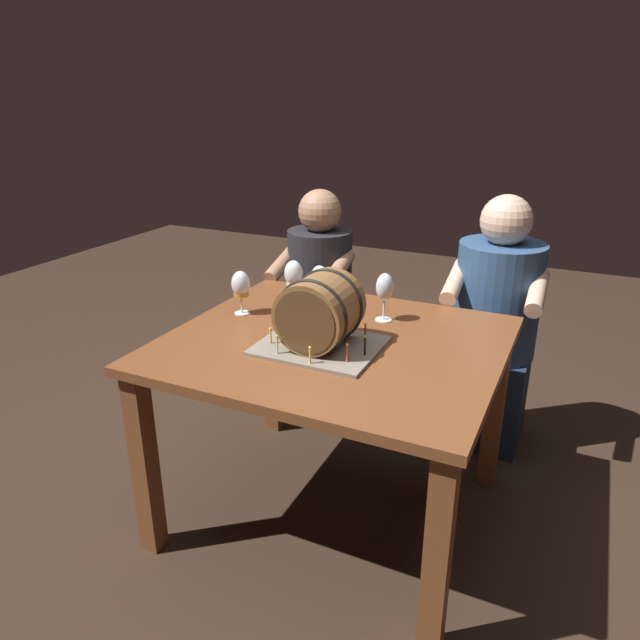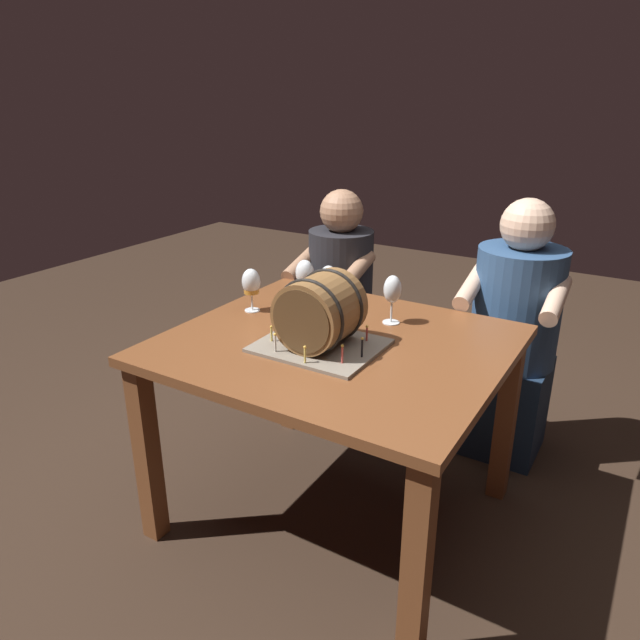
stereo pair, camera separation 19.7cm
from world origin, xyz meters
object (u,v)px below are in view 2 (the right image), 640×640
Objects in this scene: barrel_cake at (320,314)px; wine_glass_empty at (392,291)px; dining_table at (336,369)px; wine_glass_red at (328,282)px; person_seated_left at (340,312)px; wine_glass_amber at (251,284)px; person_seated_right at (512,339)px; wine_glass_white at (305,275)px.

wine_glass_empty is at bearing 71.29° from barrel_cake.
wine_glass_red is at bearing 127.03° from dining_table.
person_seated_left reaches higher than barrel_cake.
person_seated_left is (-0.41, 0.87, -0.35)m from barrel_cake.
barrel_cake is at bearing -103.78° from dining_table.
wine_glass_amber is 0.31m from wine_glass_red.
wine_glass_amber is 0.15× the size of person_seated_left.
wine_glass_red is 0.89m from person_seated_right.
barrel_cake is 0.36× the size of person_seated_left.
person_seated_right is at bearing 44.85° from wine_glass_red.
wine_glass_amber is 1.16m from person_seated_right.
wine_glass_red is (-0.16, 0.21, 0.24)m from dining_table.
wine_glass_red reaches higher than wine_glass_amber.
wine_glass_white is 0.96m from person_seated_right.
person_seated_right is (0.86, 0.00, 0.04)m from person_seated_left.
dining_table is 5.83× the size of wine_glass_red.
wine_glass_red is at bearing 23.89° from wine_glass_amber.
dining_table is 5.98× the size of wine_glass_white.
barrel_cake is 0.45m from wine_glass_amber.
wine_glass_red is (-0.14, 0.29, 0.01)m from barrel_cake.
wine_glass_amber is at bearing -90.34° from person_seated_left.
barrel_cake is 0.35m from wine_glass_empty.
wine_glass_white is 0.17× the size of person_seated_right.
wine_glass_white is (-0.38, -0.01, 0.00)m from wine_glass_empty.
wine_glass_red is at bearing -169.86° from wine_glass_empty.
wine_glass_empty is 0.83m from person_seated_left.
wine_glass_red is (0.28, 0.12, 0.02)m from wine_glass_amber.
wine_glass_red is at bearing -15.76° from wine_glass_white.
person_seated_left reaches higher than wine_glass_red.
wine_glass_amber is (-0.53, -0.17, -0.02)m from wine_glass_empty.
wine_glass_red reaches higher than dining_table.
wine_glass_amber is at bearing -162.34° from wine_glass_empty.
wine_glass_amber is 0.79m from person_seated_left.
person_seated_right is (0.34, 0.54, -0.32)m from wine_glass_empty.
person_seated_right is at bearing 62.65° from barrel_cake.
dining_table is 2.85× the size of barrel_cake.
wine_glass_empty is 0.16× the size of person_seated_right.
dining_table is 0.91m from person_seated_right.
person_seated_left is 0.86m from person_seated_right.
person_seated_left is (0.00, 0.71, -0.34)m from wine_glass_amber.
person_seated_right is (0.87, 0.71, -0.30)m from wine_glass_amber.
person_seated_right is at bearing 0.04° from person_seated_left.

